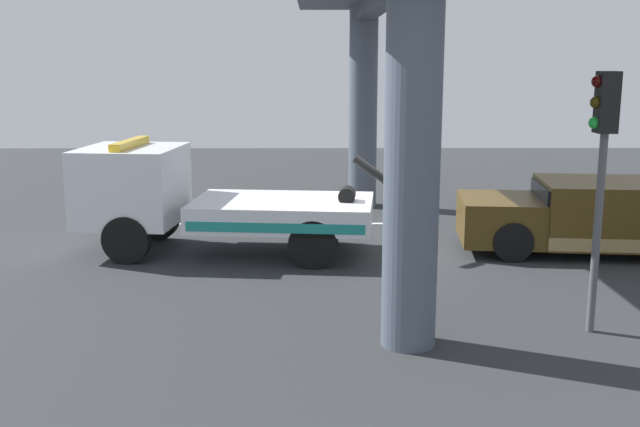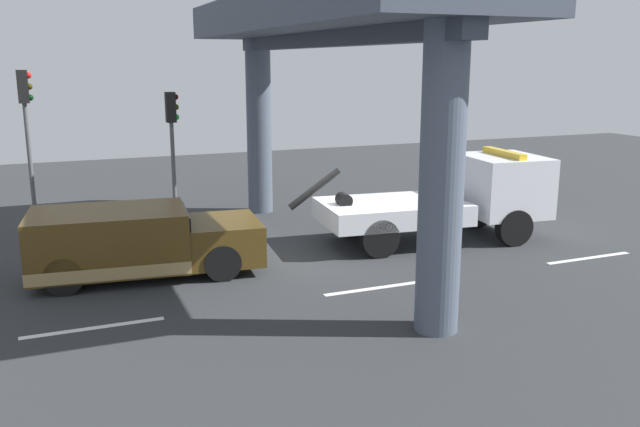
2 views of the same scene
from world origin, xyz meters
TOP-DOWN VIEW (x-y plane):
  - ground_plane at (0.00, 0.00)m, footprint 60.00×40.00m
  - lane_stripe_west at (-6.00, -2.96)m, footprint 2.60×0.16m
  - lane_stripe_mid at (0.00, -2.96)m, footprint 2.60×0.16m
  - lane_stripe_east at (6.00, -2.96)m, footprint 2.60×0.16m
  - tow_truck_white at (3.90, -0.08)m, footprint 7.34×2.98m
  - towed_van_green at (-4.81, 0.01)m, footprint 5.39×2.68m
  - traffic_light_far at (-2.98, 4.94)m, footprint 0.39×0.32m

SIDE VIEW (x-z plane):
  - ground_plane at x=0.00m, z-range -0.10..0.00m
  - lane_stripe_west at x=-6.00m, z-range 0.00..0.01m
  - lane_stripe_mid at x=0.00m, z-range 0.00..0.01m
  - lane_stripe_east at x=6.00m, z-range 0.00..0.01m
  - towed_van_green at x=-4.81m, z-range -0.01..1.57m
  - tow_truck_white at x=3.90m, z-range -0.03..2.43m
  - traffic_light_far at x=-2.98m, z-range 0.92..4.91m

